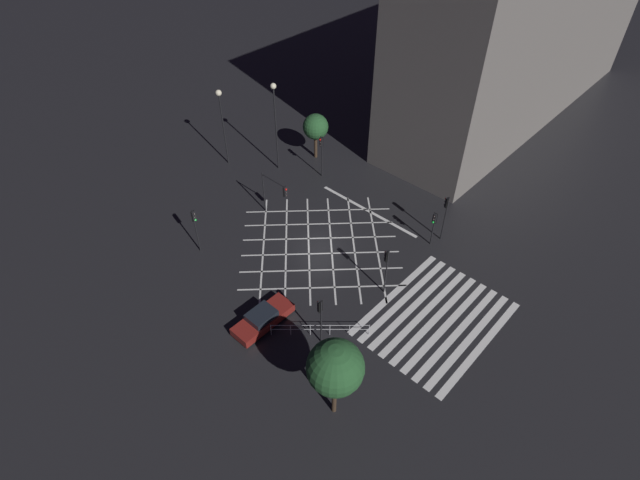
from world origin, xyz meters
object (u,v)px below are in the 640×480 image
at_px(traffic_light_ne_main, 321,149).
at_px(waiting_car, 263,319).
at_px(traffic_light_se_main, 434,223).
at_px(street_lamp_west, 221,110).
at_px(traffic_light_sw_cross, 320,313).
at_px(street_lamp_far, 275,109).
at_px(street_tree_far, 335,368).
at_px(traffic_light_se_cross, 446,210).
at_px(street_tree_near, 316,127).
at_px(traffic_light_median_north, 276,190).
at_px(traffic_light_median_south, 386,263).
at_px(traffic_light_nw_cross, 195,223).
at_px(street_lamp_east, 470,133).

height_order(traffic_light_ne_main, waiting_car, traffic_light_ne_main).
distance_m(traffic_light_se_main, street_lamp_west, 22.28).
bearing_deg(waiting_car, traffic_light_sw_cross, -66.86).
relative_size(traffic_light_sw_cross, street_lamp_far, 0.46).
relative_size(traffic_light_ne_main, street_tree_far, 0.70).
xyz_separation_m(traffic_light_ne_main, street_lamp_west, (-4.66, 8.45, 2.80)).
relative_size(traffic_light_se_cross, street_tree_near, 0.91).
distance_m(street_lamp_west, street_tree_far, 28.92).
distance_m(street_tree_near, street_tree_far, 28.27).
height_order(traffic_light_ne_main, street_tree_near, street_tree_near).
bearing_deg(street_lamp_far, street_tree_far, -126.39).
relative_size(traffic_light_median_north, traffic_light_ne_main, 0.94).
bearing_deg(traffic_light_sw_cross, street_lamp_far, -36.01).
relative_size(traffic_light_se_main, street_tree_near, 0.69).
xyz_separation_m(traffic_light_se_cross, traffic_light_sw_cross, (-14.55, 0.20, -0.13)).
distance_m(street_lamp_west, street_lamp_far, 5.21).
height_order(traffic_light_se_cross, street_lamp_west, street_lamp_west).
bearing_deg(street_tree_far, street_tree_near, 45.47).
height_order(traffic_light_se_main, traffic_light_median_south, traffic_light_median_south).
height_order(traffic_light_median_south, street_lamp_far, street_lamp_far).
distance_m(traffic_light_median_north, street_tree_near, 10.43).
relative_size(traffic_light_se_main, street_lamp_west, 0.42).
distance_m(traffic_light_nw_cross, traffic_light_median_north, 7.33).
height_order(traffic_light_median_north, street_tree_near, street_tree_near).
xyz_separation_m(traffic_light_median_south, street_tree_far, (-9.76, -3.76, 1.57)).
bearing_deg(traffic_light_se_main, street_tree_near, -101.52).
bearing_deg(street_lamp_west, traffic_light_ne_main, -61.14).
height_order(traffic_light_nw_cross, traffic_light_se_cross, traffic_light_se_cross).
bearing_deg(traffic_light_median_south, traffic_light_se_cross, -89.02).
distance_m(traffic_light_se_main, traffic_light_median_south, 6.81).
xyz_separation_m(street_lamp_west, street_lamp_far, (2.81, -4.36, 0.48)).
xyz_separation_m(traffic_light_se_main, waiting_car, (-15.01, 3.90, -1.72)).
bearing_deg(traffic_light_se_cross, traffic_light_se_main, 80.74).
xyz_separation_m(traffic_light_median_south, traffic_light_ne_main, (7.88, 13.60, 0.15)).
bearing_deg(street_lamp_west, waiting_car, -122.77).
bearing_deg(traffic_light_se_cross, street_lamp_far, 6.32).
height_order(traffic_light_median_south, traffic_light_ne_main, traffic_light_ne_main).
height_order(traffic_light_se_cross, street_tree_near, street_tree_near).
relative_size(traffic_light_median_south, waiting_car, 0.89).
bearing_deg(street_tree_near, traffic_light_nw_cross, -170.37).
height_order(traffic_light_median_north, traffic_light_se_main, traffic_light_median_north).
bearing_deg(street_lamp_west, street_lamp_east, -57.64).
relative_size(traffic_light_median_south, traffic_light_ne_main, 0.95).
relative_size(street_tree_near, street_tree_far, 0.76).
distance_m(street_lamp_far, waiting_car, 20.43).
relative_size(traffic_light_sw_cross, street_lamp_east, 0.47).
xyz_separation_m(street_lamp_east, street_tree_far, (-25.16, -6.60, -1.30)).
bearing_deg(traffic_light_nw_cross, street_lamp_east, 64.07).
relative_size(traffic_light_nw_cross, traffic_light_sw_cross, 1.03).
relative_size(traffic_light_sw_cross, traffic_light_median_south, 1.00).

